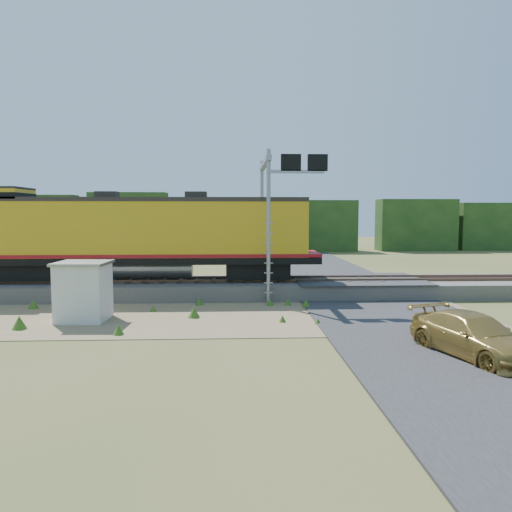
{
  "coord_description": "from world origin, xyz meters",
  "views": [
    {
      "loc": [
        0.18,
        -20.94,
        4.5
      ],
      "look_at": [
        1.26,
        3.0,
        2.4
      ],
      "focal_mm": 35.0,
      "sensor_mm": 36.0,
      "label": 1
    }
  ],
  "objects_px": {
    "shed": "(84,291)",
    "car": "(473,336)",
    "locomotive": "(138,234)",
    "signal_gantry": "(273,191)"
  },
  "relations": [
    {
      "from": "shed",
      "to": "car",
      "type": "distance_m",
      "value": 14.88
    },
    {
      "from": "locomotive",
      "to": "shed",
      "type": "bearing_deg",
      "value": -100.32
    },
    {
      "from": "locomotive",
      "to": "car",
      "type": "bearing_deg",
      "value": -43.78
    },
    {
      "from": "shed",
      "to": "car",
      "type": "xyz_separation_m",
      "value": [
        13.68,
        -5.82,
        -0.58
      ]
    },
    {
      "from": "shed",
      "to": "signal_gantry",
      "type": "distance_m",
      "value": 10.89
    },
    {
      "from": "car",
      "to": "signal_gantry",
      "type": "bearing_deg",
      "value": 98.13
    },
    {
      "from": "shed",
      "to": "signal_gantry",
      "type": "height_order",
      "value": "signal_gantry"
    },
    {
      "from": "locomotive",
      "to": "car",
      "type": "xyz_separation_m",
      "value": [
        12.55,
        -12.03,
        -2.68
      ]
    },
    {
      "from": "locomotive",
      "to": "shed",
      "type": "relative_size",
      "value": 7.61
    },
    {
      "from": "signal_gantry",
      "to": "car",
      "type": "distance_m",
      "value": 13.49
    }
  ]
}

